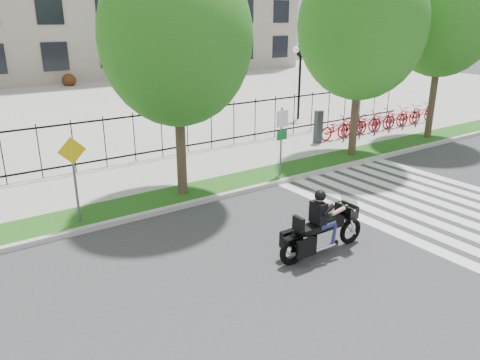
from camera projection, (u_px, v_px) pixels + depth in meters
ground at (315, 241)px, 12.51m from camera, size 120.00×120.00×0.00m
curb at (230, 194)px, 15.67m from camera, size 60.00×0.20×0.15m
grass_verge at (217, 187)px, 16.33m from camera, size 60.00×1.50×0.15m
sidewalk at (183, 169)px, 18.26m from camera, size 60.00×3.50×0.15m
plaza at (61, 105)px, 31.88m from camera, size 80.00×34.00×0.10m
crosswalk_stripes at (425, 203)px, 15.11m from camera, size 5.70×8.00×0.01m
iron_fence at (162, 133)px, 19.27m from camera, size 30.00×0.06×2.00m
lamp_post_right at (300, 64)px, 26.16m from camera, size 1.06×0.70×4.25m
street_tree_1 at (176, 38)px, 13.95m from camera, size 4.64×4.64×7.62m
street_tree_2 at (362, 26)px, 18.25m from camera, size 5.03×5.03×8.12m
street_tree_3 at (444, 14)px, 20.99m from camera, size 4.85×4.85×8.46m
bike_share_station at (381, 120)px, 24.02m from camera, size 8.99×0.89×1.50m
sign_pole_regulatory at (282, 133)px, 16.87m from camera, size 0.50×0.09×2.50m
sign_pole_warning at (74, 168)px, 12.87m from camera, size 0.78×0.09×2.49m
motorcycle_rider at (323, 228)px, 11.66m from camera, size 2.72×0.80×2.10m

